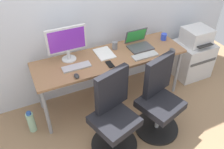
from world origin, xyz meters
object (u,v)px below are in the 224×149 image
(office_chair_left, at_px, (114,116))
(coffee_mug, at_px, (164,37))
(office_chair_right, at_px, (159,100))
(printer, at_px, (197,36))
(water_bottle_on_floor, at_px, (31,122))
(desktop_monitor, at_px, (67,42))
(open_laptop, at_px, (139,43))
(side_cabinet, at_px, (191,59))

(office_chair_left, bearing_deg, coffee_mug, 33.61)
(office_chair_right, bearing_deg, printer, 32.13)
(water_bottle_on_floor, bearing_deg, coffee_mug, 5.28)
(office_chair_left, height_order, desktop_monitor, desktop_monitor)
(water_bottle_on_floor, xyz_separation_m, desktop_monitor, (0.62, 0.26, 0.83))
(office_chair_left, xyz_separation_m, office_chair_right, (0.59, -0.00, 0.00))
(desktop_monitor, height_order, coffee_mug, desktop_monitor)
(water_bottle_on_floor, bearing_deg, desktop_monitor, 22.77)
(office_chair_left, height_order, open_laptop, open_laptop)
(water_bottle_on_floor, distance_m, open_laptop, 1.69)
(side_cabinet, xyz_separation_m, desktop_monitor, (-1.91, 0.14, 0.69))
(desktop_monitor, bearing_deg, side_cabinet, -4.12)
(printer, bearing_deg, coffee_mug, 174.03)
(desktop_monitor, bearing_deg, open_laptop, -5.29)
(office_chair_right, xyz_separation_m, side_cabinet, (1.11, 0.70, -0.14))
(office_chair_left, distance_m, side_cabinet, 1.84)
(side_cabinet, xyz_separation_m, printer, (0.00, -0.00, 0.40))
(side_cabinet, bearing_deg, water_bottle_on_floor, -177.18)
(side_cabinet, distance_m, coffee_mug, 0.75)
(office_chair_left, relative_size, coffee_mug, 10.22)
(open_laptop, bearing_deg, desktop_monitor, 174.71)
(water_bottle_on_floor, distance_m, coffee_mug, 2.08)
(water_bottle_on_floor, distance_m, desktop_monitor, 1.07)
(office_chair_right, relative_size, desktop_monitor, 1.96)
(printer, xyz_separation_m, water_bottle_on_floor, (-2.53, -0.12, -0.54))
(water_bottle_on_floor, height_order, coffee_mug, coffee_mug)
(desktop_monitor, relative_size, coffee_mug, 5.22)
(water_bottle_on_floor, relative_size, coffee_mug, 3.37)
(office_chair_left, height_order, water_bottle_on_floor, office_chair_left)
(printer, bearing_deg, desktop_monitor, 175.85)
(open_laptop, bearing_deg, coffee_mug, 0.97)
(side_cabinet, distance_m, water_bottle_on_floor, 2.54)
(office_chair_left, bearing_deg, printer, 22.28)
(office_chair_left, bearing_deg, water_bottle_on_floor, 145.76)
(water_bottle_on_floor, bearing_deg, office_chair_right, -21.80)
(office_chair_right, height_order, printer, office_chair_right)
(water_bottle_on_floor, xyz_separation_m, coffee_mug, (1.97, 0.18, 0.62))
(office_chair_right, relative_size, side_cabinet, 1.67)
(printer, bearing_deg, side_cabinet, 90.00)
(water_bottle_on_floor, relative_size, desktop_monitor, 0.65)
(side_cabinet, height_order, desktop_monitor, desktop_monitor)
(office_chair_right, xyz_separation_m, water_bottle_on_floor, (-1.43, 0.57, -0.28))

